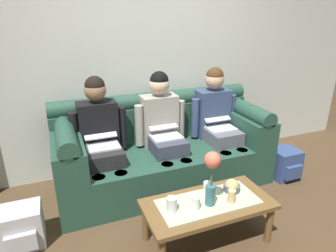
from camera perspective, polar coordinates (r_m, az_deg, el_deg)
name	(u,v)px	position (r m, az deg, el deg)	size (l,w,h in m)	color
back_wall_patterned	(145,44)	(3.43, -4.37, 15.52)	(6.00, 0.12, 2.90)	silver
couch	(163,150)	(3.23, -1.00, -4.74)	(2.23, 0.88, 0.96)	#234738
person_left	(101,135)	(2.97, -12.89, -1.67)	(0.56, 0.67, 1.22)	#232326
person_middle	(163,126)	(3.11, -1.01, 0.00)	(0.56, 0.67, 1.22)	#383D4C
person_right	(217,118)	(3.38, 9.38, 1.46)	(0.56, 0.67, 1.22)	#595B66
coffee_table	(208,207)	(2.46, 7.70, -15.27)	(1.03, 0.49, 0.39)	brown
flower_vase	(212,172)	(2.25, 8.43, -8.82)	(0.13, 0.13, 0.45)	#336672
snack_bowl	(232,186)	(2.56, 12.20, -11.33)	(0.14, 0.14, 0.11)	#4C5666
cup_near_left	(172,204)	(2.27, 0.71, -14.87)	(0.08, 0.08, 0.12)	silver
cup_near_right	(232,196)	(2.42, 12.19, -13.05)	(0.06, 0.06, 0.10)	#DBB77A
cup_far_center	(196,203)	(2.31, 5.38, -14.59)	(0.06, 0.06, 0.10)	white
cup_far_left	(208,188)	(2.48, 7.69, -11.82)	(0.08, 0.08, 0.11)	white
backpack_right	(285,164)	(3.64, 21.57, -6.80)	(0.30, 0.31, 0.34)	#33477A
backpack_left	(22,228)	(2.76, -26.35, -17.19)	(0.32, 0.31, 0.34)	#B7B7BC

